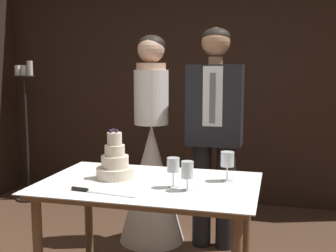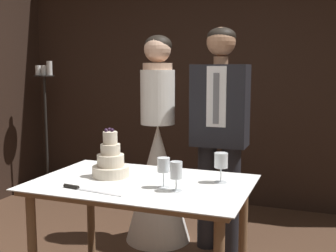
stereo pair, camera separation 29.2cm
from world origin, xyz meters
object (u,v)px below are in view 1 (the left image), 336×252
object	(u,v)px
tiered_cake	(115,163)
bride	(152,166)
cake_knife	(91,191)
wine_glass_near	(227,161)
wine_glass_far	(173,166)
wine_glass_middle	(187,171)
cake_table	(149,197)
groom	(215,125)
candle_stand	(27,132)

from	to	relation	value
tiered_cake	bride	xyz separation A→B (m)	(-0.02, 0.86, -0.22)
cake_knife	bride	bearing A→B (deg)	96.91
wine_glass_near	bride	world-z (taller)	bride
cake_knife	wine_glass_far	size ratio (longest dim) A/B	2.25
cake_knife	wine_glass_middle	bearing A→B (deg)	24.59
wine_glass_middle	wine_glass_far	bearing A→B (deg)	155.88
cake_knife	wine_glass_far	distance (m)	0.48
tiered_cake	wine_glass_middle	bearing A→B (deg)	-17.73
cake_table	wine_glass_far	bearing A→B (deg)	-22.36
tiered_cake	bride	bearing A→B (deg)	91.56
bride	cake_table	bearing A→B (deg)	-74.04
wine_glass_far	bride	bearing A→B (deg)	113.66
wine_glass_middle	bride	world-z (taller)	bride
wine_glass_middle	groom	size ratio (longest dim) A/B	0.10
candle_stand	wine_glass_middle	bearing A→B (deg)	-38.91
tiered_cake	wine_glass_far	world-z (taller)	tiered_cake
wine_glass_middle	wine_glass_far	world-z (taller)	wine_glass_far
wine_glass_near	wine_glass_far	xyz separation A→B (m)	(-0.28, -0.22, 0.00)
tiered_cake	wine_glass_near	size ratio (longest dim) A/B	1.71
tiered_cake	wine_glass_middle	distance (m)	0.52
wine_glass_middle	candle_stand	world-z (taller)	candle_stand
cake_knife	wine_glass_near	size ratio (longest dim) A/B	2.18
wine_glass_near	candle_stand	world-z (taller)	candle_stand
candle_stand	wine_glass_near	bearing A→B (deg)	-32.18
cake_knife	wine_glass_near	world-z (taller)	wine_glass_near
wine_glass_far	wine_glass_near	bearing A→B (deg)	38.20
wine_glass_near	bride	bearing A→B (deg)	133.29
tiered_cake	wine_glass_middle	world-z (taller)	tiered_cake
wine_glass_near	groom	bearing A→B (deg)	104.24
cake_knife	wine_glass_near	bearing A→B (deg)	37.99
cake_table	bride	distance (m)	0.94
cake_table	bride	size ratio (longest dim) A/B	0.77
wine_glass_near	groom	xyz separation A→B (m)	(-0.19, 0.75, 0.12)
tiered_cake	groom	bearing A→B (deg)	60.00
tiered_cake	wine_glass_near	bearing A→B (deg)	8.67
wine_glass_far	candle_stand	world-z (taller)	candle_stand
cake_table	wine_glass_middle	bearing A→B (deg)	-22.98
groom	wine_glass_near	bearing A→B (deg)	-75.76
wine_glass_near	bride	xyz separation A→B (m)	(-0.71, 0.75, -0.25)
groom	cake_knife	bearing A→B (deg)	-113.37
cake_knife	groom	world-z (taller)	groom
wine_glass_near	wine_glass_middle	distance (m)	0.33
wine_glass_middle	tiered_cake	bearing A→B (deg)	162.27
bride	candle_stand	xyz separation A→B (m)	(-1.64, 0.72, 0.13)
cake_table	wine_glass_far	distance (m)	0.28
groom	wine_glass_middle	bearing A→B (deg)	-90.01
cake_table	wine_glass_near	size ratio (longest dim) A/B	7.20
wine_glass_middle	groom	xyz separation A→B (m)	(0.00, 1.02, 0.13)
cake_table	tiered_cake	size ratio (longest dim) A/B	4.21
cake_table	cake_knife	world-z (taller)	cake_knife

